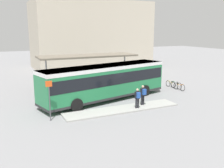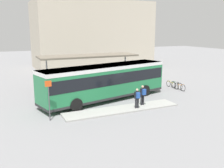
{
  "view_description": "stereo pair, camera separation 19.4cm",
  "coord_description": "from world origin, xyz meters",
  "px_view_note": "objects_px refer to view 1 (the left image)",
  "views": [
    {
      "loc": [
        -8.62,
        -19.74,
        6.1
      ],
      "look_at": [
        0.6,
        0.0,
        1.4
      ],
      "focal_mm": 40.0,
      "sensor_mm": 36.0,
      "label": 1
    },
    {
      "loc": [
        -8.45,
        -19.82,
        6.1
      ],
      "look_at": [
        0.6,
        0.0,
        1.4
      ],
      "focal_mm": 40.0,
      "sensor_mm": 36.0,
      "label": 2
    }
  ],
  "objects_px": {
    "bicycle_orange": "(179,87)",
    "platform_sign": "(50,99)",
    "city_bus": "(106,80)",
    "bicycle_yellow": "(171,84)",
    "bicycle_green": "(176,85)",
    "potted_planter_far_side": "(92,86)",
    "pedestrian_waiting": "(138,97)",
    "potted_planter_near_shelter": "(77,86)",
    "pedestrian_companion": "(143,94)"
  },
  "relations": [
    {
      "from": "pedestrian_companion",
      "to": "potted_planter_near_shelter",
      "type": "distance_m",
      "value": 7.64
    },
    {
      "from": "pedestrian_companion",
      "to": "bicycle_orange",
      "type": "relative_size",
      "value": 0.99
    },
    {
      "from": "potted_planter_near_shelter",
      "to": "bicycle_green",
      "type": "bearing_deg",
      "value": -15.27
    },
    {
      "from": "potted_planter_near_shelter",
      "to": "city_bus",
      "type": "bearing_deg",
      "value": -67.25
    },
    {
      "from": "pedestrian_waiting",
      "to": "platform_sign",
      "type": "bearing_deg",
      "value": 92.4
    },
    {
      "from": "bicycle_yellow",
      "to": "bicycle_orange",
      "type": "bearing_deg",
      "value": 174.25
    },
    {
      "from": "potted_planter_near_shelter",
      "to": "platform_sign",
      "type": "distance_m",
      "value": 8.05
    },
    {
      "from": "bicycle_yellow",
      "to": "potted_planter_far_side",
      "type": "height_order",
      "value": "potted_planter_far_side"
    },
    {
      "from": "bicycle_green",
      "to": "potted_planter_near_shelter",
      "type": "xyz_separation_m",
      "value": [
        -10.17,
        2.78,
        0.26
      ]
    },
    {
      "from": "pedestrian_waiting",
      "to": "bicycle_orange",
      "type": "relative_size",
      "value": 0.95
    },
    {
      "from": "pedestrian_waiting",
      "to": "bicycle_orange",
      "type": "height_order",
      "value": "pedestrian_waiting"
    },
    {
      "from": "potted_planter_near_shelter",
      "to": "pedestrian_waiting",
      "type": "bearing_deg",
      "value": -70.07
    },
    {
      "from": "pedestrian_companion",
      "to": "bicycle_green",
      "type": "relative_size",
      "value": 0.96
    },
    {
      "from": "city_bus",
      "to": "platform_sign",
      "type": "bearing_deg",
      "value": -163.89
    },
    {
      "from": "pedestrian_waiting",
      "to": "potted_planter_far_side",
      "type": "relative_size",
      "value": 1.28
    },
    {
      "from": "city_bus",
      "to": "bicycle_orange",
      "type": "height_order",
      "value": "city_bus"
    },
    {
      "from": "bicycle_green",
      "to": "potted_planter_far_side",
      "type": "relative_size",
      "value": 1.38
    },
    {
      "from": "pedestrian_companion",
      "to": "bicycle_green",
      "type": "xyz_separation_m",
      "value": [
        6.67,
        4.0,
        -0.69
      ]
    },
    {
      "from": "pedestrian_companion",
      "to": "bicycle_orange",
      "type": "distance_m",
      "value": 7.29
    },
    {
      "from": "pedestrian_companion",
      "to": "platform_sign",
      "type": "relative_size",
      "value": 0.58
    },
    {
      "from": "potted_planter_far_side",
      "to": "platform_sign",
      "type": "height_order",
      "value": "platform_sign"
    },
    {
      "from": "pedestrian_companion",
      "to": "bicycle_yellow",
      "type": "distance_m",
      "value": 8.09
    },
    {
      "from": "pedestrian_companion",
      "to": "potted_planter_far_side",
      "type": "relative_size",
      "value": 1.33
    },
    {
      "from": "bicycle_yellow",
      "to": "potted_planter_near_shelter",
      "type": "relative_size",
      "value": 1.3
    },
    {
      "from": "bicycle_yellow",
      "to": "bicycle_green",
      "type": "bearing_deg",
      "value": -172.87
    },
    {
      "from": "bicycle_green",
      "to": "potted_planter_near_shelter",
      "type": "height_order",
      "value": "potted_planter_near_shelter"
    },
    {
      "from": "city_bus",
      "to": "bicycle_orange",
      "type": "bearing_deg",
      "value": -12.22
    },
    {
      "from": "bicycle_yellow",
      "to": "platform_sign",
      "type": "relative_size",
      "value": 0.56
    },
    {
      "from": "potted_planter_near_shelter",
      "to": "platform_sign",
      "type": "bearing_deg",
      "value": -120.11
    },
    {
      "from": "bicycle_orange",
      "to": "pedestrian_companion",
      "type": "bearing_deg",
      "value": -67.21
    },
    {
      "from": "city_bus",
      "to": "potted_planter_far_side",
      "type": "height_order",
      "value": "city_bus"
    },
    {
      "from": "city_bus",
      "to": "pedestrian_companion",
      "type": "xyz_separation_m",
      "value": [
        1.95,
        -3.05,
        -0.77
      ]
    },
    {
      "from": "potted_planter_far_side",
      "to": "city_bus",
      "type": "bearing_deg",
      "value": -88.46
    },
    {
      "from": "city_bus",
      "to": "bicycle_green",
      "type": "xyz_separation_m",
      "value": [
        8.61,
        0.95,
        -1.46
      ]
    },
    {
      "from": "potted_planter_far_side",
      "to": "platform_sign",
      "type": "bearing_deg",
      "value": -130.5
    },
    {
      "from": "bicycle_orange",
      "to": "bicycle_green",
      "type": "xyz_separation_m",
      "value": [
        0.19,
        0.73,
        0.01
      ]
    },
    {
      "from": "city_bus",
      "to": "pedestrian_waiting",
      "type": "distance_m",
      "value": 3.86
    },
    {
      "from": "city_bus",
      "to": "bicycle_yellow",
      "type": "bearing_deg",
      "value": -2.57
    },
    {
      "from": "pedestrian_companion",
      "to": "bicycle_yellow",
      "type": "relative_size",
      "value": 1.04
    },
    {
      "from": "bicycle_yellow",
      "to": "pedestrian_waiting",
      "type": "bearing_deg",
      "value": 122.12
    },
    {
      "from": "bicycle_green",
      "to": "bicycle_orange",
      "type": "bearing_deg",
      "value": 160.55
    },
    {
      "from": "city_bus",
      "to": "platform_sign",
      "type": "xyz_separation_m",
      "value": [
        -5.57,
        -3.2,
        -0.26
      ]
    },
    {
      "from": "pedestrian_companion",
      "to": "bicycle_orange",
      "type": "height_order",
      "value": "pedestrian_companion"
    },
    {
      "from": "potted_planter_near_shelter",
      "to": "potted_planter_far_side",
      "type": "height_order",
      "value": "potted_planter_far_side"
    },
    {
      "from": "potted_planter_near_shelter",
      "to": "bicycle_orange",
      "type": "bearing_deg",
      "value": -19.34
    },
    {
      "from": "potted_planter_near_shelter",
      "to": "pedestrian_companion",
      "type": "bearing_deg",
      "value": -62.64
    },
    {
      "from": "city_bus",
      "to": "bicycle_yellow",
      "type": "height_order",
      "value": "city_bus"
    },
    {
      "from": "bicycle_orange",
      "to": "platform_sign",
      "type": "height_order",
      "value": "platform_sign"
    },
    {
      "from": "city_bus",
      "to": "bicycle_orange",
      "type": "xyz_separation_m",
      "value": [
        8.42,
        0.22,
        -1.46
      ]
    },
    {
      "from": "bicycle_orange",
      "to": "potted_planter_near_shelter",
      "type": "relative_size",
      "value": 1.36
    }
  ]
}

